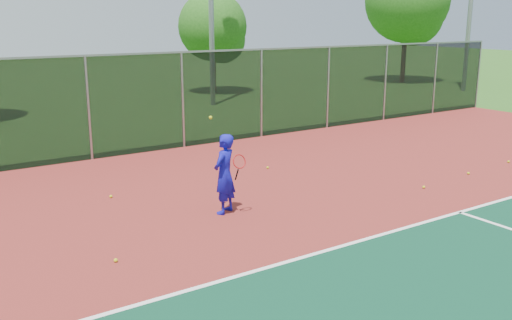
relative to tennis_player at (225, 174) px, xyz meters
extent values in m
cube|color=maroon|center=(2.16, -3.78, -0.86)|extent=(30.00, 20.00, 0.02)
cube|color=white|center=(4.16, -2.78, -0.84)|extent=(22.00, 0.10, 0.00)
cube|color=black|center=(2.16, 6.22, 0.65)|extent=(30.00, 0.04, 3.00)
cube|color=gray|center=(2.16, 6.22, 2.15)|extent=(30.00, 0.06, 0.06)
imported|color=#1311A8|center=(0.00, 0.00, 0.00)|extent=(0.74, 0.67, 1.70)
cylinder|color=black|center=(0.15, -0.25, 0.02)|extent=(0.03, 0.15, 0.27)
torus|color=#A51414|center=(0.15, -0.35, 0.32)|extent=(0.30, 0.13, 0.29)
sphere|color=#C0C717|center=(-0.25, 0.10, 1.21)|extent=(0.07, 0.07, 0.07)
sphere|color=#C0C717|center=(6.91, -0.97, -0.82)|extent=(0.07, 0.07, 0.07)
sphere|color=#C0C717|center=(-2.84, -1.16, -0.82)|extent=(0.07, 0.07, 0.07)
sphere|color=#C0C717|center=(4.92, -1.16, -0.82)|extent=(0.07, 0.07, 0.07)
sphere|color=#C0C717|center=(8.94, -0.81, -0.82)|extent=(0.07, 0.07, 0.07)
sphere|color=#C0C717|center=(2.82, 2.47, -0.82)|extent=(0.07, 0.07, 0.07)
sphere|color=#C0C717|center=(-1.67, 2.33, -0.82)|extent=(0.07, 0.07, 0.07)
cylinder|color=#382414|center=(9.68, 17.59, 0.17)|extent=(0.30, 0.30, 2.09)
sphere|color=#1E4F15|center=(9.68, 17.59, 2.72)|extent=(3.71, 3.71, 3.71)
sphere|color=#1E4F15|center=(10.08, 17.29, 2.03)|extent=(2.55, 2.55, 2.55)
cylinder|color=#382414|center=(22.59, 15.63, 0.61)|extent=(0.30, 0.30, 2.97)
sphere|color=#1E4F15|center=(22.59, 15.63, 4.24)|extent=(5.28, 5.28, 5.28)
sphere|color=#1E4F15|center=(22.99, 15.33, 3.25)|extent=(3.63, 3.63, 3.63)
camera|label=1|loc=(-5.83, -9.94, 3.18)|focal=40.00mm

